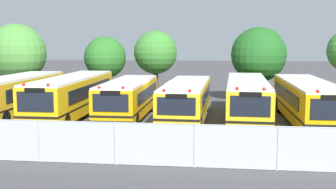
# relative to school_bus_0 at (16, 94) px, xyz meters

# --- Properties ---
(ground_plane) EXTENTS (160.00, 160.00, 0.00)m
(ground_plane) POSITION_rel_school_bus_0_xyz_m (9.35, 0.09, -1.46)
(ground_plane) COLOR #424244
(school_bus_0) EXTENTS (2.74, 10.38, 2.77)m
(school_bus_0) POSITION_rel_school_bus_0_xyz_m (0.00, 0.00, 0.00)
(school_bus_0) COLOR yellow
(school_bus_0) RESTS_ON ground_plane
(school_bus_1) EXTENTS (2.57, 11.66, 2.79)m
(school_bus_1) POSITION_rel_school_bus_0_xyz_m (3.81, 0.15, 0.01)
(school_bus_1) COLOR yellow
(school_bus_1) RESTS_ON ground_plane
(school_bus_2) EXTENTS (2.53, 9.41, 2.58)m
(school_bus_2) POSITION_rel_school_bus_0_xyz_m (7.55, 0.07, -0.10)
(school_bus_2) COLOR #EAA80C
(school_bus_2) RESTS_ON ground_plane
(school_bus_3) EXTENTS (2.71, 10.45, 2.51)m
(school_bus_3) POSITION_rel_school_bus_0_xyz_m (11.28, 0.13, -0.13)
(school_bus_3) COLOR yellow
(school_bus_3) RESTS_ON ground_plane
(school_bus_4) EXTENTS (2.76, 11.66, 2.73)m
(school_bus_4) POSITION_rel_school_bus_0_xyz_m (15.04, 0.24, -0.02)
(school_bus_4) COLOR yellow
(school_bus_4) RESTS_ON ground_plane
(school_bus_5) EXTENTS (2.71, 11.52, 2.69)m
(school_bus_5) POSITION_rel_school_bus_0_xyz_m (18.62, -0.19, -0.04)
(school_bus_5) COLOR #EAA80C
(school_bus_5) RESTS_ON ground_plane
(tree_0) EXTENTS (4.87, 4.87, 6.38)m
(tree_0) POSITION_rel_school_bus_0_xyz_m (-3.32, 6.95, 2.56)
(tree_0) COLOR #4C3823
(tree_0) RESTS_ON ground_plane
(tree_1) EXTENTS (3.52, 3.52, 5.33)m
(tree_1) POSITION_rel_school_bus_0_xyz_m (3.77, 8.69, 2.20)
(tree_1) COLOR #4C3823
(tree_1) RESTS_ON ground_plane
(tree_2) EXTENTS (3.70, 3.70, 5.83)m
(tree_2) POSITION_rel_school_bus_0_xyz_m (7.95, 9.68, 2.52)
(tree_2) COLOR #4C3823
(tree_2) RESTS_ON ground_plane
(tree_3) EXTENTS (4.43, 4.43, 6.08)m
(tree_3) POSITION_rel_school_bus_0_xyz_m (16.51, 8.53, 2.35)
(tree_3) COLOR #4C3823
(tree_3) RESTS_ON ground_plane
(chainlink_fence) EXTENTS (25.67, 0.07, 1.77)m
(chainlink_fence) POSITION_rel_school_bus_0_xyz_m (9.23, -10.06, -0.54)
(chainlink_fence) COLOR #9EA0A3
(chainlink_fence) RESTS_ON ground_plane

